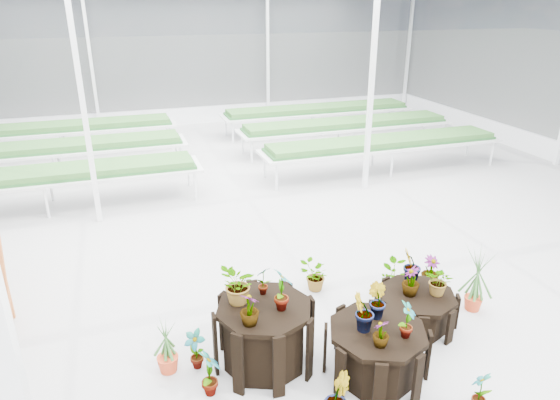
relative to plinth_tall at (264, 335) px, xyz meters
name	(u,v)px	position (x,y,z in m)	size (l,w,h in m)	color
ground_plane	(309,299)	(1.04, 1.15, -0.41)	(24.00, 24.00, 0.00)	gray
greenhouse_shell	(313,156)	(1.04, 1.15, 1.84)	(18.00, 24.00, 4.50)	white
steel_frame	(313,156)	(1.04, 1.15, 1.84)	(18.00, 24.00, 4.50)	silver
nursery_benches	(213,147)	(1.04, 8.35, 0.01)	(16.00, 7.00, 0.84)	silver
plinth_tall	(264,335)	(0.00, 0.00, 0.00)	(1.21, 1.21, 0.82)	black
plinth_mid	(376,351)	(1.20, -0.60, -0.09)	(1.20, 1.20, 0.63)	black
plinth_low	(416,309)	(2.20, 0.10, -0.17)	(1.09, 1.09, 0.49)	black
nursery_plants	(350,302)	(1.21, 0.14, 0.13)	(4.75, 3.29, 1.38)	#315E29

